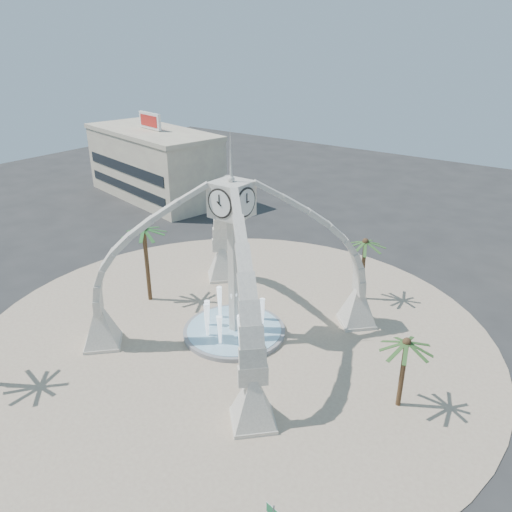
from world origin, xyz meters
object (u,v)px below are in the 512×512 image
Objects in this scene: clock_tower at (233,258)px; fountain at (234,330)px; palm_east at (407,343)px; palm_west at (144,230)px; palm_north at (365,242)px.

fountain is (0.00, 0.00, -6.20)m from clock_tower.
clock_tower is 13.70m from palm_east.
palm_west is 1.21× the size of palm_north.
palm_east is (13.57, -0.39, -1.81)m from clock_tower.
clock_tower is at bearing 0.53° from palm_west.
palm_east is at bearing -0.76° from palm_west.
clock_tower is 3.34× the size of palm_east.
palm_east is at bearing -1.65° from clock_tower.
clock_tower reaches higher than fountain.
clock_tower is 2.40× the size of palm_west.
fountain is 1.29× the size of palm_north.
palm_west is at bearing -143.44° from palm_north.
palm_east reaches higher than fountain.
clock_tower is at bearing -90.00° from fountain.
fountain is 1.49× the size of palm_east.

